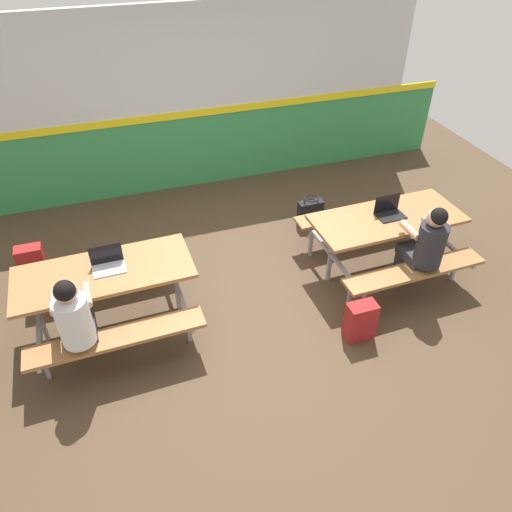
% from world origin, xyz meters
% --- Properties ---
extents(ground_plane, '(10.00, 10.00, 0.02)m').
position_xyz_m(ground_plane, '(0.00, 0.00, -0.01)').
color(ground_plane, '#4C3826').
extents(accent_backdrop, '(8.00, 0.14, 2.60)m').
position_xyz_m(accent_backdrop, '(0.00, 2.73, 1.25)').
color(accent_backdrop, '#338C4C').
rests_on(accent_backdrop, ground).
extents(picnic_table_left, '(1.77, 1.59, 0.74)m').
position_xyz_m(picnic_table_left, '(-1.59, -0.03, 0.57)').
color(picnic_table_left, '#9E6B3D').
rests_on(picnic_table_left, ground).
extents(picnic_table_right, '(1.77, 1.59, 0.74)m').
position_xyz_m(picnic_table_right, '(1.59, -0.06, 0.57)').
color(picnic_table_right, '#9E6B3D').
rests_on(picnic_table_right, ground).
extents(student_nearer, '(0.37, 0.53, 1.21)m').
position_xyz_m(student_nearer, '(-1.89, -0.60, 0.71)').
color(student_nearer, '#2D2D38').
rests_on(student_nearer, ground).
extents(student_further, '(0.37, 0.53, 1.21)m').
position_xyz_m(student_further, '(1.73, -0.62, 0.71)').
color(student_further, '#2D2D38').
rests_on(student_further, ground).
extents(laptop_silver, '(0.33, 0.23, 0.22)m').
position_xyz_m(laptop_silver, '(-1.53, 0.01, 0.79)').
color(laptop_silver, silver).
rests_on(laptop_silver, picnic_table_left).
extents(laptop_dark, '(0.33, 0.23, 0.22)m').
position_xyz_m(laptop_dark, '(1.62, -0.02, 0.79)').
color(laptop_dark, black).
rests_on(laptop_dark, picnic_table_right).
extents(backpack_dark, '(0.30, 0.22, 0.44)m').
position_xyz_m(backpack_dark, '(-2.42, 1.08, 0.22)').
color(backpack_dark, maroon).
rests_on(backpack_dark, ground).
extents(tote_bag_bright, '(0.34, 0.21, 0.43)m').
position_xyz_m(tote_bag_bright, '(1.16, 1.09, 0.19)').
color(tote_bag_bright, black).
rests_on(tote_bag_bright, ground).
extents(satchel_spare, '(0.30, 0.22, 0.44)m').
position_xyz_m(satchel_spare, '(0.81, -1.01, 0.22)').
color(satchel_spare, maroon).
rests_on(satchel_spare, ground).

